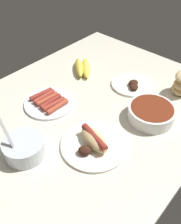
# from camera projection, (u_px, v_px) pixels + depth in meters

# --- Properties ---
(ground_plane) EXTENTS (1.20, 0.90, 0.03)m
(ground_plane) POSITION_uv_depth(u_px,v_px,m) (85.00, 113.00, 1.00)
(ground_plane) COLOR silver
(plate_sausages) EXTENTS (0.21, 0.21, 0.03)m
(plate_sausages) POSITION_uv_depth(u_px,v_px,m) (49.00, 102.00, 1.02)
(plate_sausages) COLOR white
(plate_sausages) RESTS_ON ground_plane
(banana_bunch) EXTENTS (0.16, 0.17, 0.04)m
(banana_bunch) POSITION_uv_depth(u_px,v_px,m) (82.00, 68.00, 1.20)
(banana_bunch) COLOR #E5D14C
(banana_bunch) RESTS_ON ground_plane
(bowl_chili) EXTENTS (0.18, 0.18, 0.06)m
(bowl_chili) POSITION_uv_depth(u_px,v_px,m) (151.00, 113.00, 0.94)
(bowl_chili) COLOR white
(bowl_chili) RESTS_ON ground_plane
(plate_hotdog_assembled) EXTENTS (0.24, 0.24, 0.06)m
(plate_hotdog_assembled) POSITION_uv_depth(u_px,v_px,m) (94.00, 142.00, 0.84)
(plate_hotdog_assembled) COLOR white
(plate_hotdog_assembled) RESTS_ON ground_plane
(plate_grilled_meat) EXTENTS (0.18, 0.18, 0.03)m
(plate_grilled_meat) POSITION_uv_depth(u_px,v_px,m) (132.00, 84.00, 1.11)
(plate_grilled_meat) COLOR white
(plate_grilled_meat) RESTS_ON ground_plane
(bowl_coleslaw) EXTENTS (0.14, 0.14, 0.16)m
(bowl_coleslaw) POSITION_uv_depth(u_px,v_px,m) (23.00, 146.00, 0.81)
(bowl_coleslaw) COLOR silver
(bowl_coleslaw) RESTS_ON ground_plane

